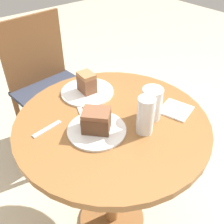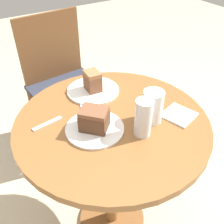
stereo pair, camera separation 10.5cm
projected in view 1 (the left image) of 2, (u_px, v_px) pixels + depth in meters
ground_plane at (112, 219)px, 1.53m from camera, size 8.00×8.00×0.00m
table at (112, 146)px, 1.17m from camera, size 0.80×0.80×0.75m
chair at (48, 85)px, 1.76m from camera, size 0.49×0.45×0.93m
plate_near at (97, 130)px, 1.02m from camera, size 0.23×0.23×0.01m
plate_far at (87, 92)px, 1.23m from camera, size 0.24×0.24×0.01m
cake_slice_near at (96, 120)px, 0.99m from camera, size 0.13×0.13×0.09m
cake_slice_far at (87, 82)px, 1.20m from camera, size 0.07×0.09×0.09m
glass_lemonade at (151, 105)px, 1.05m from camera, size 0.08×0.08×0.13m
glass_water at (145, 118)px, 0.98m from camera, size 0.07×0.07×0.15m
napkin_stack at (176, 110)px, 1.12m from camera, size 0.15×0.15×0.01m
fork at (81, 112)px, 1.11m from camera, size 0.07×0.15×0.00m
spoon at (47, 129)px, 1.02m from camera, size 0.13×0.04×0.00m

